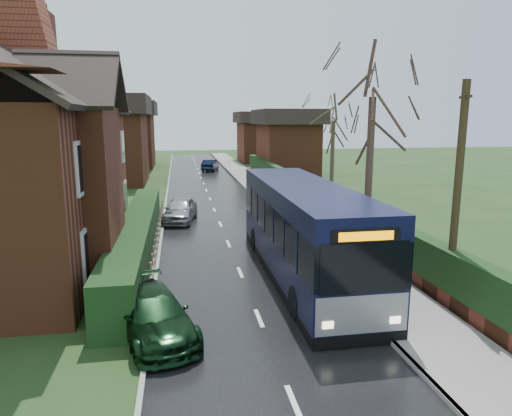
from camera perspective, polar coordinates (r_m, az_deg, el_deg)
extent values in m
plane|color=#29471E|center=(15.21, -0.96, -10.57)|extent=(140.00, 140.00, 0.00)
cube|color=black|center=(24.71, -4.49, -2.05)|extent=(6.00, 100.00, 0.02)
cube|color=slate|center=(25.42, 5.10, -1.55)|extent=(2.50, 100.00, 0.14)
cube|color=gray|center=(25.14, 2.45, -1.65)|extent=(0.12, 100.00, 0.14)
cube|color=gray|center=(24.63, -11.58, -2.19)|extent=(0.12, 100.00, 0.10)
cube|color=black|center=(19.65, -14.57, -3.45)|extent=(1.20, 16.00, 1.60)
cube|color=brown|center=(25.80, 8.44, -0.91)|extent=(0.30, 50.00, 0.60)
cube|color=black|center=(25.63, 8.49, 1.06)|extent=(0.60, 50.00, 1.20)
cube|color=brown|center=(20.35, -29.34, 2.29)|extent=(8.00, 14.00, 6.00)
cube|color=brown|center=(16.53, -21.32, 1.24)|extent=(2.50, 4.00, 6.00)
cube|color=brown|center=(23.98, -25.14, 18.70)|extent=(0.90, 1.40, 2.20)
cube|color=silver|center=(14.81, -20.36, -5.34)|extent=(0.08, 1.20, 1.60)
cube|color=black|center=(14.80, -20.25, -5.34)|extent=(0.03, 0.95, 1.35)
cube|color=silver|center=(14.32, -21.06, 4.70)|extent=(0.08, 1.20, 1.60)
cube|color=black|center=(14.32, -20.94, 4.70)|extent=(0.03, 0.95, 1.35)
cube|color=silver|center=(18.63, -18.16, -1.91)|extent=(0.08, 1.20, 1.60)
cube|color=black|center=(18.63, -18.07, -1.90)|extent=(0.03, 0.95, 1.35)
cube|color=silver|center=(18.25, -18.65, 6.08)|extent=(0.08, 1.20, 1.60)
cube|color=black|center=(18.24, -18.56, 6.08)|extent=(0.03, 0.95, 1.35)
cube|color=silver|center=(22.51, -16.72, 0.35)|extent=(0.08, 1.20, 1.60)
cube|color=black|center=(22.51, -16.64, 0.36)|extent=(0.03, 0.95, 1.35)
cube|color=silver|center=(22.20, -17.09, 6.96)|extent=(0.08, 1.20, 1.60)
cube|color=black|center=(22.19, -17.01, 6.96)|extent=(0.03, 0.95, 1.35)
cube|color=silver|center=(24.96, -16.04, 1.41)|extent=(0.08, 1.20, 1.60)
cube|color=black|center=(24.96, -15.97, 1.41)|extent=(0.03, 0.95, 1.35)
cube|color=silver|center=(24.68, -16.37, 7.37)|extent=(0.08, 1.20, 1.60)
cube|color=black|center=(24.67, -16.30, 7.37)|extent=(0.03, 0.95, 1.35)
cube|color=black|center=(16.62, 5.85, -5.38)|extent=(2.50, 10.96, 1.14)
cube|color=black|center=(16.33, 5.93, -1.45)|extent=(2.52, 10.96, 1.20)
cube|color=black|center=(16.16, 6.00, 1.75)|extent=(2.50, 10.96, 0.66)
cube|color=black|center=(16.85, 5.80, -7.80)|extent=(2.50, 10.96, 0.35)
cube|color=gray|center=(11.80, 13.03, -12.76)|extent=(2.39, 0.12, 1.00)
cube|color=black|center=(11.35, 13.35, -7.29)|extent=(2.24, 0.08, 1.29)
cube|color=black|center=(11.13, 13.54, -3.39)|extent=(1.74, 0.08, 0.35)
cube|color=#FF8C00|center=(11.09, 13.62, -3.44)|extent=(1.37, 0.04, 0.22)
cube|color=black|center=(12.08, 12.91, -15.72)|extent=(2.44, 0.14, 0.30)
cube|color=#FFF2CC|center=(11.54, 8.98, -14.25)|extent=(0.28, 0.05, 0.18)
cube|color=#FFF2CC|center=(12.18, 16.99, -13.22)|extent=(0.28, 0.05, 0.18)
cylinder|color=black|center=(13.30, 5.13, -11.67)|extent=(0.28, 0.96, 0.96)
cylinder|color=black|center=(14.01, 14.23, -10.77)|extent=(0.28, 0.96, 0.96)
cylinder|color=black|center=(19.80, -0.03, -3.94)|extent=(0.28, 0.96, 0.96)
cylinder|color=black|center=(20.29, 6.27, -3.64)|extent=(0.28, 0.96, 0.96)
imported|color=#A9AAAE|center=(25.60, -9.46, -0.21)|extent=(2.24, 4.11, 1.32)
imported|color=black|center=(12.54, -12.70, -12.82)|extent=(2.74, 4.36, 1.18)
imported|color=black|center=(50.37, -5.74, 5.36)|extent=(2.24, 4.02, 1.25)
cylinder|color=slate|center=(17.33, 8.56, -3.41)|extent=(0.07, 0.07, 2.62)
cube|color=white|center=(17.09, 8.67, 0.24)|extent=(0.07, 0.39, 0.30)
cube|color=white|center=(17.16, 8.63, -0.99)|extent=(0.06, 0.36, 0.26)
cylinder|color=black|center=(14.43, 23.80, 1.11)|extent=(0.23, 0.23, 6.69)
cube|color=black|center=(14.27, 24.72, 12.52)|extent=(0.30, 0.85, 0.08)
cylinder|color=#3A2A22|center=(20.37, 13.94, 4.13)|extent=(0.31, 0.31, 6.52)
cylinder|color=#3C2F23|center=(34.02, 9.50, 6.10)|extent=(0.29, 0.29, 5.48)
cylinder|color=#34291E|center=(25.20, -24.08, 5.22)|extent=(0.32, 0.32, 6.91)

